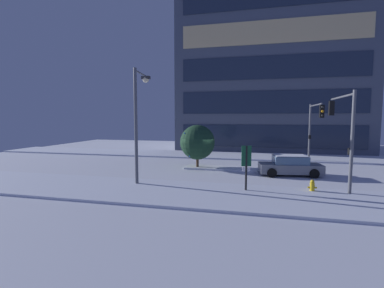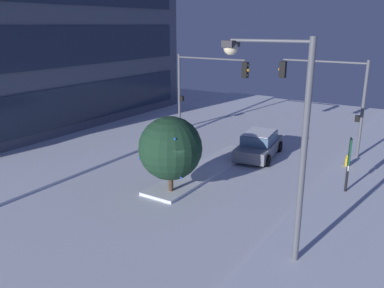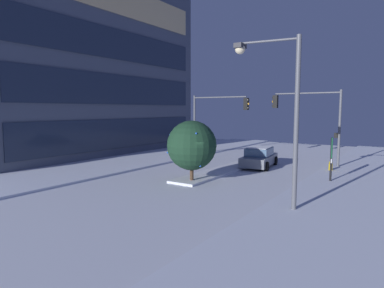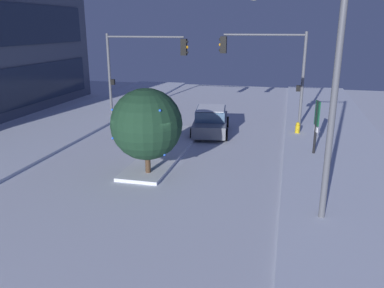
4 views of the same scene
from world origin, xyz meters
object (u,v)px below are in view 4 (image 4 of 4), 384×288
Objects in this scene: traffic_light_corner_far_right at (140,60)px; fire_hydrant at (298,129)px; car_near at (211,121)px; decorated_tree_median at (147,124)px; traffic_light_corner_near_right at (269,61)px; street_lamp_arched at (309,70)px; parking_info_sign at (317,122)px.

traffic_light_corner_far_right is 10.77m from fire_hydrant.
decorated_tree_median is at bearing 162.71° from car_near.
traffic_light_corner_far_right reaches higher than car_near.
traffic_light_corner_far_right is 10.59m from decorated_tree_median.
traffic_light_corner_near_right is 0.79× the size of street_lamp_arched.
car_near is at bearing -71.40° from street_lamp_arched.
traffic_light_corner_far_right is at bearing -40.98° from parking_info_sign.
traffic_light_corner_far_right is 15.72m from street_lamp_arched.
decorated_tree_median is (-7.94, 6.09, 1.82)m from fire_hydrant.
traffic_light_corner_far_right is (2.45, 5.15, 3.16)m from car_near.
fire_hydrant is at bearing -98.20° from street_lamp_arched.
traffic_light_corner_far_right is (-0.12, 8.11, -0.09)m from traffic_light_corner_near_right.
fire_hydrant is (-1.86, -1.93, -3.59)m from traffic_light_corner_near_right.
traffic_light_corner_far_right is at bearing 0.83° from traffic_light_corner_near_right.
fire_hydrant is at bearing -89.61° from car_near.
fire_hydrant is at bearing -37.50° from decorated_tree_median.
car_near is at bearing 98.25° from fire_hydrant.
street_lamp_arched reaches higher than fire_hydrant.
traffic_light_corner_near_right is 8.11m from traffic_light_corner_far_right.
traffic_light_corner_near_right is at bearing -78.71° from parking_info_sign.
car_near reaches higher than fire_hydrant.
parking_info_sign is 0.73× the size of decorated_tree_median.
traffic_light_corner_near_right reaches higher than parking_info_sign.
street_lamp_arched is 6.95m from decorated_tree_median.
traffic_light_corner_far_right is at bearing 56.67° from car_near.
street_lamp_arched is 11.31m from fire_hydrant.
traffic_light_corner_far_right is 0.76× the size of street_lamp_arched.
car_near is 6.08× the size of fire_hydrant.
car_near is 5.09m from traffic_light_corner_near_right.
parking_info_sign is at bearing -104.58° from street_lamp_arched.
parking_info_sign is 8.07m from decorated_tree_median.
street_lamp_arched is at bearing 68.49° from parking_info_sign.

